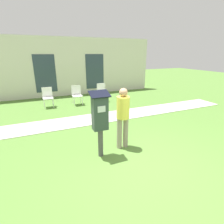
# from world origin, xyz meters

# --- Properties ---
(ground_plane) EXTENTS (40.00, 40.00, 0.00)m
(ground_plane) POSITION_xyz_m (0.00, 0.00, 0.00)
(ground_plane) COLOR #517A33
(sidewalk) EXTENTS (12.00, 1.10, 0.02)m
(sidewalk) POSITION_xyz_m (0.00, 3.23, 0.01)
(sidewalk) COLOR beige
(sidewalk) RESTS_ON ground
(building_facade) EXTENTS (10.00, 0.26, 3.20)m
(building_facade) POSITION_xyz_m (0.00, 7.64, 1.60)
(building_facade) COLOR silver
(building_facade) RESTS_ON ground
(parking_meter) EXTENTS (0.44, 0.31, 1.59)m
(parking_meter) POSITION_xyz_m (-0.67, 0.80, 1.02)
(parking_meter) COLOR #4C4C4C
(parking_meter) RESTS_ON ground
(person_standing) EXTENTS (0.32, 0.32, 1.58)m
(person_standing) POSITION_xyz_m (-0.01, 0.96, 0.93)
(person_standing) COLOR gray
(person_standing) RESTS_ON ground
(outdoor_chair_left) EXTENTS (0.44, 0.44, 0.90)m
(outdoor_chair_left) POSITION_xyz_m (-1.51, 5.55, 0.53)
(outdoor_chair_left) COLOR white
(outdoor_chair_left) RESTS_ON ground
(outdoor_chair_middle) EXTENTS (0.44, 0.44, 0.90)m
(outdoor_chair_middle) POSITION_xyz_m (-0.20, 5.45, 0.53)
(outdoor_chair_middle) COLOR white
(outdoor_chair_middle) RESTS_ON ground
(outdoor_chair_right) EXTENTS (0.44, 0.44, 0.90)m
(outdoor_chair_right) POSITION_xyz_m (1.11, 5.55, 0.53)
(outdoor_chair_right) COLOR white
(outdoor_chair_right) RESTS_ON ground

